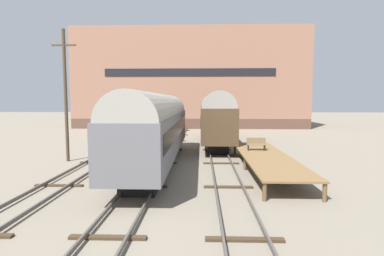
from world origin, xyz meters
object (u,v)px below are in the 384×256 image
at_px(bench, 256,144).
at_px(train_car_grey, 157,125).
at_px(train_car_brown, 215,115).
at_px(utility_pole, 66,94).
at_px(person_worker, 104,169).

bearing_deg(bench, train_car_grey, -170.92).
bearing_deg(train_car_brown, utility_pole, -141.08).
relative_size(train_car_brown, person_worker, 9.71).
bearing_deg(bench, utility_pole, 178.96).
distance_m(train_car_brown, person_worker, 17.75).
xyz_separation_m(train_car_brown, bench, (2.60, -9.64, -1.62)).
height_order(person_worker, utility_pole, utility_pole).
bearing_deg(train_car_brown, bench, -74.90).
bearing_deg(person_worker, utility_pole, 126.00).
distance_m(train_car_brown, utility_pole, 15.07).
distance_m(train_car_grey, utility_pole, 7.54).
xyz_separation_m(bench, utility_pole, (-14.22, 0.26, 3.64)).
height_order(bench, person_worker, bench).
xyz_separation_m(person_worker, utility_pole, (-5.08, 6.99, 4.08)).
relative_size(train_car_grey, utility_pole, 1.82).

